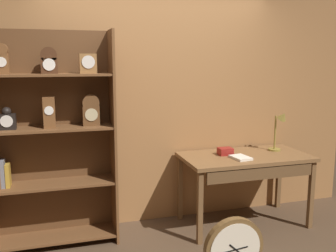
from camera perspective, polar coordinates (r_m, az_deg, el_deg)
name	(u,v)px	position (r m, az deg, el deg)	size (l,w,h in m)	color
back_wood_panel	(158,107)	(4.15, -1.53, 2.96)	(4.80, 0.05, 2.60)	#9E6B3D
bookshelf	(51,138)	(3.75, -17.42, -1.73)	(1.19, 0.35, 2.09)	brown
workbench	(246,163)	(4.17, 11.79, -5.55)	(1.38, 0.72, 0.79)	brown
desk_lamp	(280,127)	(4.41, 16.62, -0.21)	(0.20, 0.20, 0.46)	olive
toolbox_small	(225,151)	(4.14, 8.71, -3.83)	(0.15, 0.12, 0.08)	maroon
open_repair_manual	(241,158)	(4.01, 10.98, -4.74)	(0.16, 0.22, 0.03)	silver
round_clock_large	(234,249)	(3.27, 9.97, -17.98)	(0.51, 0.11, 0.55)	brown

